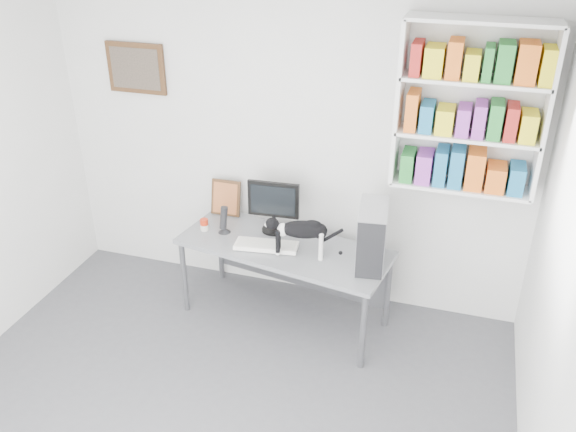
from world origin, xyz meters
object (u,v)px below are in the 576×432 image
at_px(desk, 284,282).
at_px(speaker, 224,219).
at_px(soup_can, 204,225).
at_px(keyboard, 266,245).
at_px(pc_tower, 372,236).
at_px(cat, 301,239).
at_px(bookshelf, 471,108).
at_px(monitor, 274,206).
at_px(leaning_print, 226,197).

xyz_separation_m(desk, speaker, (-0.54, 0.06, 0.47)).
bearing_deg(soup_can, keyboard, -11.09).
relative_size(desk, speaker, 7.04).
relative_size(pc_tower, cat, 0.87).
bearing_deg(bookshelf, pc_tower, -145.76).
distance_m(desk, speaker, 0.72).
distance_m(monitor, cat, 0.47).
bearing_deg(leaning_print, pc_tower, -17.35).
distance_m(leaning_print, cat, 0.96).
xyz_separation_m(bookshelf, cat, (-1.09, -0.47, -0.98)).
bearing_deg(speaker, keyboard, 14.79).
height_order(keyboard, cat, cat).
xyz_separation_m(pc_tower, cat, (-0.52, -0.08, -0.07)).
bearing_deg(monitor, pc_tower, -19.78).
distance_m(bookshelf, cat, 1.54).
xyz_separation_m(bookshelf, pc_tower, (-0.57, -0.39, -0.91)).
bearing_deg(speaker, bookshelf, 41.21).
distance_m(speaker, cat, 0.74).
distance_m(bookshelf, soup_can, 2.28).
bearing_deg(speaker, cat, 17.67).
xyz_separation_m(monitor, keyboard, (0.03, -0.28, -0.21)).
bearing_deg(soup_can, desk, -3.72).
bearing_deg(speaker, leaning_print, 141.36).
height_order(monitor, cat, monitor).
bearing_deg(desk, cat, -25.16).
height_order(bookshelf, speaker, bookshelf).
relative_size(desk, keyboard, 3.40).
bearing_deg(cat, keyboard, 157.15).
distance_m(desk, monitor, 0.63).
xyz_separation_m(bookshelf, monitor, (-1.42, -0.14, -0.92)).
xyz_separation_m(bookshelf, desk, (-1.27, -0.35, -1.50)).
relative_size(pc_tower, leaning_print, 1.43).
height_order(pc_tower, soup_can, pc_tower).
relative_size(bookshelf, monitor, 2.75).
relative_size(monitor, pc_tower, 0.98).
xyz_separation_m(speaker, cat, (0.71, -0.19, 0.04)).
xyz_separation_m(soup_can, cat, (0.89, -0.17, 0.11)).
bearing_deg(monitor, keyboard, -87.54).
xyz_separation_m(pc_tower, soup_can, (-1.41, 0.09, -0.18)).
bearing_deg(cat, bookshelf, 11.03).
distance_m(monitor, keyboard, 0.35).
distance_m(desk, leaning_print, 0.90).
relative_size(monitor, speaker, 1.88).
xyz_separation_m(desk, soup_can, (-0.71, 0.05, 0.40)).
xyz_separation_m(leaning_print, soup_can, (-0.06, -0.32, -0.11)).
xyz_separation_m(keyboard, soup_can, (-0.58, 0.11, 0.03)).
height_order(monitor, pc_tower, pc_tower).
bearing_deg(desk, leaning_print, 159.73).
height_order(bookshelf, cat, bookshelf).
relative_size(bookshelf, desk, 0.73).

